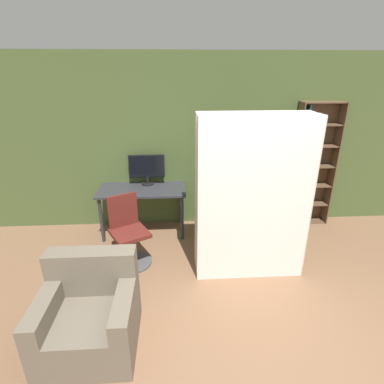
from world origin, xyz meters
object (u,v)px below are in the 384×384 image
(bookshelf, at_px, (308,169))
(armchair, at_px, (90,314))
(monitor, at_px, (147,168))
(mattress_far, at_px, (249,194))
(mattress_near, at_px, (254,202))
(office_chair, at_px, (129,237))

(bookshelf, relative_size, armchair, 2.35)
(monitor, bearing_deg, mattress_far, -39.63)
(mattress_far, bearing_deg, armchair, -146.13)
(monitor, relative_size, armchair, 0.65)
(mattress_near, xyz_separation_m, mattress_far, (0.00, 0.24, -0.00))
(bookshelf, bearing_deg, monitor, -179.63)
(office_chair, distance_m, bookshelf, 3.03)
(monitor, bearing_deg, bookshelf, 0.37)
(mattress_near, relative_size, mattress_far, 1.00)
(monitor, height_order, mattress_far, mattress_far)
(bookshelf, bearing_deg, mattress_far, -137.52)
(bookshelf, distance_m, mattress_far, 1.69)
(monitor, xyz_separation_m, office_chair, (-0.20, -1.01, -0.64))
(bookshelf, height_order, mattress_far, mattress_far)
(office_chair, distance_m, mattress_near, 1.70)
(mattress_far, bearing_deg, monitor, 140.37)
(monitor, xyz_separation_m, bookshelf, (2.60, 0.02, -0.07))
(mattress_near, bearing_deg, bookshelf, 47.98)
(mattress_near, bearing_deg, office_chair, 167.21)
(monitor, distance_m, mattress_near, 1.92)
(office_chair, height_order, armchair, office_chair)
(office_chair, height_order, mattress_near, mattress_near)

